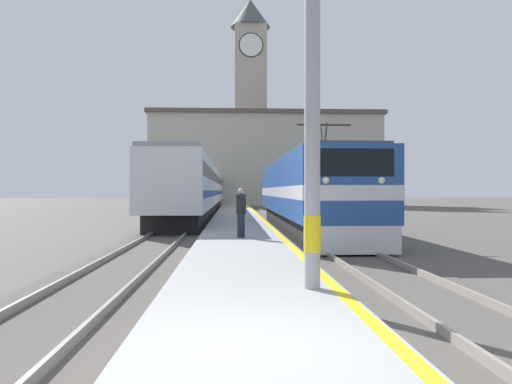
{
  "coord_description": "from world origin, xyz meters",
  "views": [
    {
      "loc": [
        -0.35,
        -5.01,
        1.9
      ],
      "look_at": [
        0.95,
        21.86,
        1.83
      ],
      "focal_mm": 35.0,
      "sensor_mm": 36.0,
      "label": 1
    }
  ],
  "objects_px": {
    "catenary_mast": "(316,22)",
    "locomotive_train": "(306,194)",
    "clock_tower": "(250,95)",
    "passenger_train": "(204,189)",
    "person_on_platform": "(241,212)"
  },
  "relations": [
    {
      "from": "person_on_platform",
      "to": "clock_tower",
      "type": "bearing_deg",
      "value": 87.53
    },
    {
      "from": "passenger_train",
      "to": "clock_tower",
      "type": "relative_size",
      "value": 1.82
    },
    {
      "from": "locomotive_train",
      "to": "clock_tower",
      "type": "xyz_separation_m",
      "value": [
        -0.76,
        49.0,
        13.99
      ]
    },
    {
      "from": "locomotive_train",
      "to": "person_on_platform",
      "type": "relative_size",
      "value": 10.89
    },
    {
      "from": "passenger_train",
      "to": "catenary_mast",
      "type": "bearing_deg",
      "value": -84.08
    },
    {
      "from": "locomotive_train",
      "to": "catenary_mast",
      "type": "xyz_separation_m",
      "value": [
        -2.05,
        -14.95,
        2.92
      ]
    },
    {
      "from": "locomotive_train",
      "to": "passenger_train",
      "type": "height_order",
      "value": "locomotive_train"
    },
    {
      "from": "locomotive_train",
      "to": "clock_tower",
      "type": "height_order",
      "value": "clock_tower"
    },
    {
      "from": "catenary_mast",
      "to": "clock_tower",
      "type": "bearing_deg",
      "value": 88.84
    },
    {
      "from": "catenary_mast",
      "to": "locomotive_train",
      "type": "bearing_deg",
      "value": 82.18
    },
    {
      "from": "locomotive_train",
      "to": "passenger_train",
      "type": "distance_m",
      "value": 24.71
    },
    {
      "from": "locomotive_train",
      "to": "clock_tower",
      "type": "distance_m",
      "value": 50.96
    },
    {
      "from": "catenary_mast",
      "to": "clock_tower",
      "type": "distance_m",
      "value": 64.91
    },
    {
      "from": "locomotive_train",
      "to": "passenger_train",
      "type": "xyz_separation_m",
      "value": [
        -6.09,
        23.95,
        0.34
      ]
    },
    {
      "from": "locomotive_train",
      "to": "person_on_platform",
      "type": "distance_m",
      "value": 6.74
    }
  ]
}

